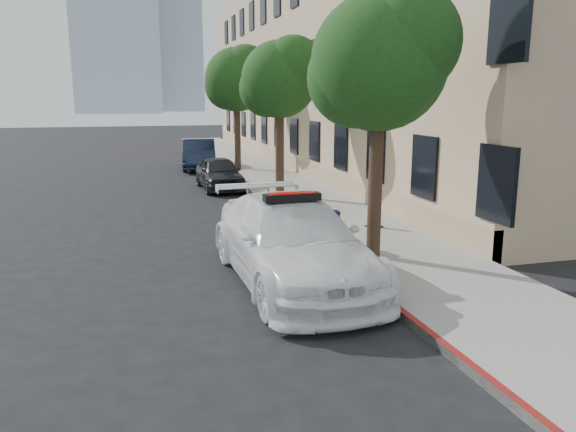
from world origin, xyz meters
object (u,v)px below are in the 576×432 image
at_px(parked_car_far, 199,154).
at_px(fire_hydrant, 335,229).
at_px(police_car, 292,242).
at_px(parked_car_mid, 219,173).
at_px(traffic_cone, 374,214).

bearing_deg(parked_car_far, fire_hydrant, -79.45).
bearing_deg(police_car, parked_car_mid, 86.05).
distance_m(parked_car_mid, fire_hydrant, 9.95).
relative_size(parked_car_mid, fire_hydrant, 4.24).
relative_size(police_car, traffic_cone, 8.22).
xyz_separation_m(police_car, parked_car_far, (0.37, 18.26, -0.08)).
bearing_deg(police_car, fire_hydrant, 46.69).
height_order(parked_car_far, fire_hydrant, parked_car_far).
relative_size(parked_car_mid, parked_car_far, 0.84).
xyz_separation_m(parked_car_mid, fire_hydrant, (1.15, -9.88, -0.06)).
height_order(parked_car_mid, traffic_cone, parked_car_mid).
height_order(police_car, parked_car_mid, police_car).
bearing_deg(parked_car_far, parked_car_mid, -83.43).
bearing_deg(parked_car_far, traffic_cone, -72.48).
bearing_deg(traffic_cone, parked_car_mid, 109.25).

